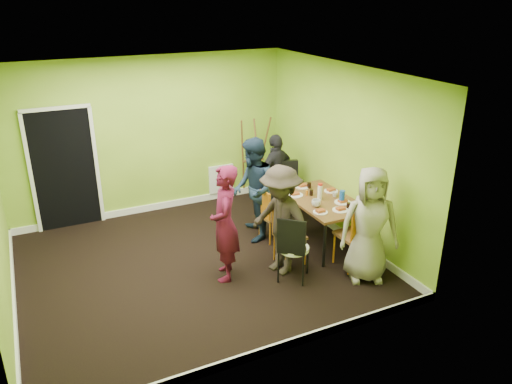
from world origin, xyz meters
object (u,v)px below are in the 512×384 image
person_front_end (369,225)px  person_back_end (276,174)px  chair_back_end (286,177)px  person_left_far (253,190)px  person_standing (225,223)px  easel (254,158)px  blue_bottle (342,197)px  chair_left_far (269,212)px  chair_left_near (285,231)px  orange_bottle (307,193)px  chair_front_end (358,231)px  thermos (320,192)px  chair_bentwood (293,246)px  person_left_near (281,220)px

person_front_end → person_back_end: bearing=116.6°
chair_back_end → person_back_end: person_back_end is taller
person_left_far → person_front_end: size_ratio=1.02×
person_back_end → person_left_far: bearing=20.9°
person_back_end → person_standing: bearing=23.5°
easel → blue_bottle: 2.47m
easel → person_left_far: person_left_far is taller
chair_left_far → chair_left_near: 0.79m
chair_left_far → person_standing: bearing=-61.3°
chair_back_end → orange_bottle: chair_back_end is taller
easel → chair_front_end: bearing=-87.5°
chair_left_near → chair_back_end: (0.88, 1.56, 0.18)m
easel → blue_bottle: bearing=-82.4°
easel → thermos: (0.09, -2.19, 0.08)m
chair_front_end → chair_bentwood: (-1.00, 0.12, -0.06)m
chair_left_near → person_left_far: bearing=-178.6°
chair_back_end → orange_bottle: size_ratio=12.56×
thermos → chair_left_near: bearing=-155.4°
chair_front_end → blue_bottle: (0.19, 0.68, 0.24)m
chair_bentwood → chair_left_near: bearing=114.7°
thermos → person_front_end: 1.21m
person_back_end → person_front_end: 2.55m
easel → person_back_end: 0.86m
chair_back_end → person_left_near: person_left_near is taller
chair_front_end → orange_bottle: (-0.14, 1.18, 0.18)m
chair_left_near → thermos: 0.95m
chair_back_end → chair_front_end: 2.13m
orange_bottle → person_front_end: 1.45m
blue_bottle → chair_left_near: bearing=-174.0°
person_left_far → blue_bottle: bearing=70.2°
chair_left_near → chair_back_end: bearing=148.8°
person_front_end → person_left_near: bearing=170.0°
chair_left_near → chair_back_end: chair_back_end is taller
chair_left_far → person_left_far: bearing=-143.1°
thermos → chair_left_far: bearing=149.2°
person_standing → person_back_end: person_standing is taller
easel → person_front_end: size_ratio=0.97×
chair_bentwood → person_left_far: bearing=128.3°
blue_bottle → person_front_end: 0.97m
blue_bottle → person_back_end: bearing=100.5°
person_back_end → person_front_end: bearing=70.8°
chair_back_end → person_front_end: 2.40m
chair_left_near → person_back_end: 1.88m
chair_left_near → orange_bottle: size_ratio=11.85×
chair_back_end → person_left_near: (-1.04, -1.71, 0.10)m
chair_back_end → orange_bottle: 0.97m
person_left_near → chair_back_end: bearing=133.1°
orange_bottle → person_left_near: bearing=-139.6°
person_standing → person_left_near: bearing=96.5°
chair_left_near → person_front_end: bearing=43.1°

